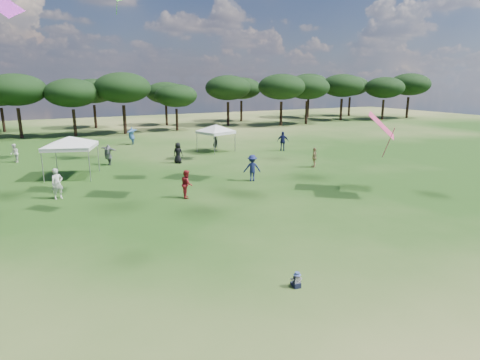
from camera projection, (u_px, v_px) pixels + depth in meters
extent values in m
plane|color=#254A16|center=(333.00, 327.00, 11.09)|extent=(140.00, 140.00, 0.00)
cylinder|color=black|center=(20.00, 123.00, 46.61)|extent=(0.40, 0.40, 3.46)
ellipsoid|color=black|center=(16.00, 90.00, 45.68)|extent=(6.73, 6.73, 3.63)
cylinder|color=black|center=(75.00, 123.00, 48.17)|extent=(0.37, 0.37, 3.21)
ellipsoid|color=black|center=(72.00, 93.00, 47.31)|extent=(6.24, 6.24, 3.36)
cylinder|color=black|center=(125.00, 120.00, 50.30)|extent=(0.41, 0.41, 3.56)
ellipsoid|color=black|center=(122.00, 88.00, 49.35)|extent=(6.91, 6.91, 3.73)
cylinder|color=black|center=(177.00, 120.00, 53.71)|extent=(0.33, 0.33, 2.88)
ellipsoid|color=black|center=(176.00, 96.00, 52.94)|extent=(5.60, 5.60, 3.02)
cylinder|color=black|center=(228.00, 114.00, 59.63)|extent=(0.39, 0.39, 3.44)
ellipsoid|color=black|center=(228.00, 88.00, 58.71)|extent=(6.69, 6.69, 3.60)
cylinder|color=black|center=(281.00, 114.00, 59.22)|extent=(0.40, 0.40, 3.53)
ellipsoid|color=black|center=(282.00, 87.00, 58.27)|extent=(6.86, 6.86, 3.70)
cylinder|color=black|center=(306.00, 113.00, 61.72)|extent=(0.40, 0.40, 3.47)
ellipsoid|color=black|center=(307.00, 87.00, 60.79)|extent=(6.74, 6.74, 3.63)
cylinder|color=black|center=(341.00, 110.00, 67.20)|extent=(0.41, 0.41, 3.57)
ellipsoid|color=black|center=(343.00, 86.00, 66.25)|extent=(6.94, 6.94, 3.74)
cylinder|color=black|center=(383.00, 110.00, 68.33)|extent=(0.38, 0.38, 3.35)
ellipsoid|color=black|center=(385.00, 88.00, 67.43)|extent=(6.51, 6.51, 3.51)
cylinder|color=black|center=(407.00, 108.00, 71.58)|extent=(0.42, 0.42, 3.66)
ellipsoid|color=black|center=(410.00, 84.00, 70.60)|extent=(7.10, 7.10, 3.83)
cylinder|color=black|center=(3.00, 120.00, 52.20)|extent=(0.36, 0.36, 3.11)
cylinder|color=black|center=(95.00, 117.00, 56.49)|extent=(0.37, 0.37, 3.20)
ellipsoid|color=black|center=(93.00, 91.00, 55.64)|extent=(6.21, 6.21, 3.35)
cylinder|color=black|center=(166.00, 115.00, 59.89)|extent=(0.34, 0.34, 2.99)
ellipsoid|color=black|center=(166.00, 93.00, 59.09)|extent=(5.81, 5.81, 3.13)
cylinder|color=black|center=(241.00, 111.00, 65.82)|extent=(0.38, 0.38, 3.31)
ellipsoid|color=black|center=(241.00, 88.00, 64.93)|extent=(6.43, 6.43, 3.47)
cylinder|color=black|center=(308.00, 107.00, 72.11)|extent=(0.42, 0.42, 3.64)
ellipsoid|color=black|center=(309.00, 85.00, 71.14)|extent=(7.06, 7.06, 3.81)
cylinder|color=black|center=(349.00, 107.00, 75.60)|extent=(0.40, 0.40, 3.46)
ellipsoid|color=black|center=(351.00, 86.00, 74.67)|extent=(6.72, 6.72, 3.62)
cylinder|color=gray|center=(42.00, 167.00, 26.33)|extent=(0.06, 0.06, 2.20)
cylinder|color=gray|center=(89.00, 165.00, 26.73)|extent=(0.06, 0.06, 2.20)
cylinder|color=gray|center=(56.00, 158.00, 29.18)|extent=(0.06, 0.06, 2.20)
cylinder|color=gray|center=(98.00, 157.00, 29.58)|extent=(0.06, 0.06, 2.20)
cube|color=silver|center=(70.00, 147.00, 27.70)|extent=(3.97, 3.97, 0.25)
pyramid|color=silver|center=(69.00, 136.00, 27.52)|extent=(6.03, 6.03, 0.60)
cylinder|color=gray|center=(215.00, 145.00, 36.17)|extent=(0.06, 0.06, 1.90)
cylinder|color=gray|center=(235.00, 142.00, 37.89)|extent=(0.06, 0.06, 1.90)
cylinder|color=gray|center=(197.00, 142.00, 37.94)|extent=(0.06, 0.06, 1.90)
cylinder|color=gray|center=(217.00, 139.00, 39.67)|extent=(0.06, 0.06, 1.90)
cube|color=silver|center=(216.00, 132.00, 37.70)|extent=(3.40, 3.40, 0.25)
pyramid|color=silver|center=(216.00, 125.00, 37.52)|extent=(5.28, 5.28, 0.60)
cube|color=black|center=(297.00, 285.00, 13.18)|extent=(0.26, 0.26, 0.17)
cube|color=black|center=(293.00, 284.00, 13.32)|extent=(0.12, 0.22, 0.09)
cube|color=black|center=(297.00, 283.00, 13.36)|extent=(0.12, 0.22, 0.09)
cube|color=white|center=(297.00, 280.00, 13.13)|extent=(0.24, 0.19, 0.23)
cylinder|color=white|center=(292.00, 279.00, 13.15)|extent=(0.11, 0.23, 0.14)
cylinder|color=white|center=(300.00, 278.00, 13.23)|extent=(0.11, 0.23, 0.14)
sphere|color=#E0B293|center=(297.00, 275.00, 13.10)|extent=(0.15, 0.15, 0.15)
cone|color=#4E67B8|center=(297.00, 274.00, 13.09)|extent=(0.26, 0.26, 0.03)
cylinder|color=#4E67B8|center=(297.00, 273.00, 13.08)|extent=(0.17, 0.17, 0.07)
imported|color=beige|center=(57.00, 184.00, 22.82)|extent=(0.74, 0.60, 1.78)
imported|color=#313337|center=(215.00, 142.00, 38.73)|extent=(0.51, 0.68, 1.68)
imported|color=#9D8055|center=(314.00, 157.00, 31.14)|extent=(0.93, 0.88, 1.55)
imported|color=#2B5081|center=(132.00, 136.00, 42.17)|extent=(1.82, 2.18, 1.83)
imported|color=#161E50|center=(252.00, 168.00, 26.89)|extent=(1.31, 1.00, 1.79)
imported|color=maroon|center=(187.00, 184.00, 23.05)|extent=(0.80, 0.93, 1.64)
imported|color=black|center=(178.00, 153.00, 32.65)|extent=(0.96, 0.99, 1.71)
imported|color=#47484C|center=(108.00, 155.00, 31.97)|extent=(1.34, 2.07, 1.65)
imported|color=#161B4D|center=(283.00, 141.00, 38.36)|extent=(1.16, 0.96, 1.86)
imported|color=white|center=(15.00, 153.00, 32.93)|extent=(0.75, 0.87, 1.54)
plane|color=#C6315F|center=(382.00, 125.00, 23.95)|extent=(2.65, 2.42, 1.64)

